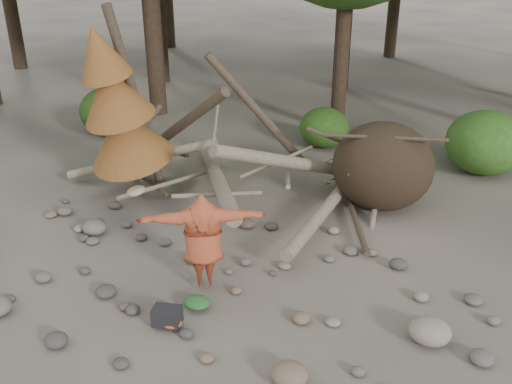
# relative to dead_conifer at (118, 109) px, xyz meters

# --- Properties ---
(ground) EXTENTS (120.00, 120.00, 0.00)m
(ground) POSITION_rel_dead_conifer_xyz_m (3.12, -3.37, -2.11)
(ground) COLOR #514C44
(ground) RESTS_ON ground
(deadfall_pile) EXTENTS (8.55, 5.24, 3.30)m
(deadfall_pile) POSITION_rel_dead_conifer_xyz_m (5.13, 0.87, -1.16)
(deadfall_pile) COLOR #332619
(deadfall_pile) RESTS_ON ground
(dead_conifer) EXTENTS (2.06, 2.16, 4.35)m
(dead_conifer) POSITION_rel_dead_conifer_xyz_m (0.00, 0.00, 0.00)
(dead_conifer) COLOR #4C3F30
(dead_conifer) RESTS_ON ground
(bush_left) EXTENTS (1.80, 1.80, 1.44)m
(bush_left) POSITION_rel_dead_conifer_xyz_m (-2.38, 3.83, -1.39)
(bush_left) COLOR #244713
(bush_left) RESTS_ON ground
(bush_mid) EXTENTS (1.40, 1.40, 1.12)m
(bush_mid) POSITION_rel_dead_conifer_xyz_m (3.92, 4.43, -1.55)
(bush_mid) COLOR #2F5A1A
(bush_mid) RESTS_ON ground
(bush_right) EXTENTS (2.00, 2.00, 1.60)m
(bush_right) POSITION_rel_dead_conifer_xyz_m (8.12, 3.63, -1.31)
(bush_right) COLOR #3A6B21
(bush_right) RESTS_ON ground
(frisbee_thrower) EXTENTS (2.20, 1.30, 1.97)m
(frisbee_thrower) POSITION_rel_dead_conifer_xyz_m (2.98, -3.01, -1.16)
(frisbee_thrower) COLOR #A74325
(frisbee_thrower) RESTS_ON ground
(backpack) EXTENTS (0.46, 0.32, 0.29)m
(backpack) POSITION_rel_dead_conifer_xyz_m (2.77, -4.19, -1.96)
(backpack) COLOR black
(backpack) RESTS_ON ground
(cloth_green) EXTENTS (0.45, 0.38, 0.17)m
(cloth_green) POSITION_rel_dead_conifer_xyz_m (3.06, -3.64, -2.03)
(cloth_green) COLOR #255E2A
(cloth_green) RESTS_ON ground
(cloth_orange) EXTENTS (0.33, 0.27, 0.12)m
(cloth_orange) POSITION_rel_dead_conifer_xyz_m (2.86, -4.21, -2.05)
(cloth_orange) COLOR #BD4720
(cloth_orange) RESTS_ON ground
(boulder_front_right) EXTENTS (0.53, 0.48, 0.32)m
(boulder_front_right) POSITION_rel_dead_conifer_xyz_m (4.88, -4.90, -1.95)
(boulder_front_right) COLOR #7B604D
(boulder_front_right) RESTS_ON ground
(boulder_mid_right) EXTENTS (0.64, 0.58, 0.39)m
(boulder_mid_right) POSITION_rel_dead_conifer_xyz_m (6.76, -3.49, -1.92)
(boulder_mid_right) COLOR gray
(boulder_mid_right) RESTS_ON ground
(boulder_mid_left) EXTENTS (0.50, 0.45, 0.30)m
(boulder_mid_left) POSITION_rel_dead_conifer_xyz_m (0.16, -1.80, -1.96)
(boulder_mid_left) COLOR #6A6259
(boulder_mid_left) RESTS_ON ground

